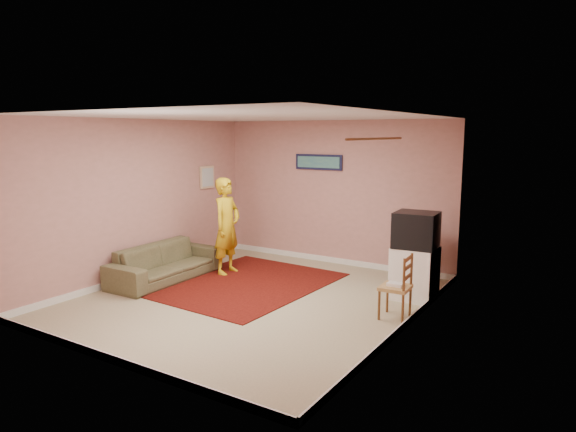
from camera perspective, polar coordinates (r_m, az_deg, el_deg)
The scene contains 26 objects.
ground at distance 7.53m, azimuth -3.84°, elevation -9.19°, with size 5.00×5.00×0.00m, color tan.
wall_back at distance 9.35m, azimuth 5.10°, elevation 2.57°, with size 4.50×0.02×2.60m, color tan.
wall_front at distance 5.44m, azimuth -19.62°, elevation -2.74°, with size 4.50×0.02×2.60m, color tan.
wall_left at distance 8.73m, azimuth -15.99°, elevation 1.78°, with size 0.02×5.00×2.60m, color tan.
wall_right at distance 6.20m, azimuth 13.15°, elevation -1.04°, with size 0.02×5.00×2.60m, color tan.
ceiling at distance 7.15m, azimuth -4.07°, elevation 10.98°, with size 4.50×5.00×0.02m, color silver.
baseboard_back at distance 9.57m, azimuth 4.96°, elevation -4.89°, with size 4.50×0.02×0.10m, color white.
baseboard_front at distance 5.83m, azimuth -18.85°, elevation -14.85°, with size 4.50×0.02×0.10m, color white.
baseboard_left at distance 8.97m, azimuth -15.59°, elevation -6.17°, with size 0.02×5.00×0.10m, color white.
baseboard_right at distance 6.53m, azimuth 12.65°, elevation -11.88°, with size 0.02×5.00×0.10m, color white.
window at distance 5.34m, azimuth 9.99°, elevation -0.92°, with size 0.01×1.10×1.50m, color black.
curtain_sheer at distance 5.25m, azimuth 9.17°, elevation -3.31°, with size 0.01×0.75×2.10m, color white.
curtain_floral at distance 5.89m, azimuth 11.69°, elevation -2.01°, with size 0.01×0.35×2.10m, color beige.
curtain_rod at distance 5.28m, azimuth 9.81°, elevation 8.46°, with size 0.02×0.02×1.40m, color brown.
picture_back at distance 9.41m, azimuth 3.41°, elevation 6.00°, with size 0.95×0.04×0.28m.
picture_left at distance 9.82m, azimuth -8.97°, elevation 4.28°, with size 0.04×0.38×0.42m.
area_rug at distance 8.28m, azimuth -4.84°, elevation -7.45°, with size 2.27×2.84×0.02m, color #310605.
tv_cabinet at distance 7.66m, azimuth 13.88°, elevation -6.17°, with size 0.60×0.54×0.76m, color white.
crt_tv at distance 7.52m, azimuth 14.02°, elevation -1.50°, with size 0.63×0.57×0.51m.
chair_a at distance 8.30m, azimuth 14.56°, elevation -3.75°, with size 0.43×0.41×0.49m.
dvd_player at distance 8.32m, azimuth 14.54°, elevation -4.15°, with size 0.38×0.27×0.06m, color #B7B7BC.
blue_throw at distance 8.44m, azimuth 15.00°, elevation -2.32°, with size 0.41×0.05×0.43m, color #98B6F9.
chair_b at distance 6.78m, azimuth 11.87°, elevation -6.92°, with size 0.38×0.40×0.46m.
game_console at distance 6.79m, azimuth 11.85°, elevation -7.44°, with size 0.20×0.14×0.04m, color white.
sofa at distance 8.63m, azimuth -13.43°, elevation -5.03°, with size 1.99×0.78×0.58m, color brown.
person at distance 8.73m, azimuth -6.81°, elevation -1.12°, with size 0.60×0.39×1.64m, color gold.
Camera 1 is at (4.21, -5.78, 2.38)m, focal length 32.00 mm.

